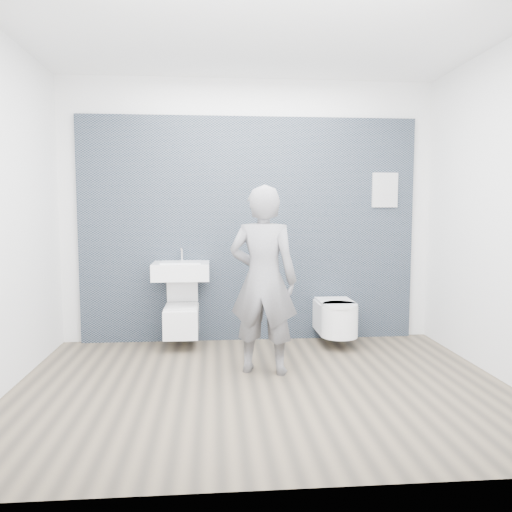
{
  "coord_description": "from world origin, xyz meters",
  "views": [
    {
      "loc": [
        -0.38,
        -3.9,
        1.43
      ],
      "look_at": [
        0.0,
        0.6,
        1.0
      ],
      "focal_mm": 35.0,
      "sensor_mm": 36.0,
      "label": 1
    }
  ],
  "objects": [
    {
      "name": "ground",
      "position": [
        0.0,
        0.0,
        0.0
      ],
      "size": [
        4.0,
        4.0,
        0.0
      ],
      "primitive_type": "plane",
      "color": "brown",
      "rests_on": "ground"
    },
    {
      "name": "room_shell",
      "position": [
        0.0,
        0.0,
        1.74
      ],
      "size": [
        4.0,
        4.0,
        4.0
      ],
      "color": "silver",
      "rests_on": "ground"
    },
    {
      "name": "tile_wall",
      "position": [
        0.0,
        1.47,
        0.0
      ],
      "size": [
        3.6,
        0.06,
        2.4
      ],
      "primitive_type": "cube",
      "color": "black",
      "rests_on": "ground"
    },
    {
      "name": "washbasin",
      "position": [
        -0.72,
        1.22,
        0.8
      ],
      "size": [
        0.57,
        0.43,
        0.43
      ],
      "color": "white",
      "rests_on": "ground"
    },
    {
      "name": "toilet_square",
      "position": [
        -0.72,
        1.2,
        0.3
      ],
      "size": [
        0.34,
        0.5,
        0.67
      ],
      "color": "white",
      "rests_on": "ground"
    },
    {
      "name": "toilet_rounded",
      "position": [
        0.89,
        1.12,
        0.3
      ],
      "size": [
        0.38,
        0.64,
        0.34
      ],
      "color": "white",
      "rests_on": "ground"
    },
    {
      "name": "info_placard",
      "position": [
        1.48,
        1.43,
        0.0
      ],
      "size": [
        0.28,
        0.03,
        0.37
      ],
      "primitive_type": "cube",
      "color": "white",
      "rests_on": "ground"
    },
    {
      "name": "visitor",
      "position": [
        0.04,
        0.35,
        0.81
      ],
      "size": [
        0.68,
        0.54,
        1.63
      ],
      "primitive_type": "imported",
      "rotation": [
        0.0,
        0.0,
        2.86
      ],
      "color": "slate",
      "rests_on": "ground"
    }
  ]
}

